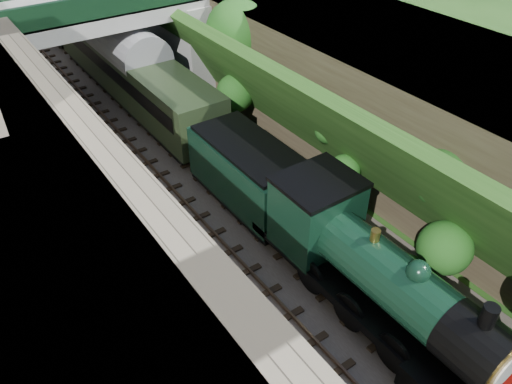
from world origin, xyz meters
name	(u,v)px	position (x,y,z in m)	size (l,w,h in m)	color
trackbed	(141,128)	(0.00, 20.00, 0.10)	(10.00, 90.00, 0.20)	#473F38
retaining_wall	(23,99)	(-5.50, 20.00, 3.50)	(1.00, 90.00, 7.00)	#756B56
street_plateau_right	(276,41)	(9.50, 20.00, 3.12)	(8.00, 90.00, 6.25)	#262628
embankment_slope	(208,59)	(5.00, 20.72, 2.77)	(4.44, 90.00, 6.36)	#1E4714
track_left	(106,136)	(-2.00, 20.00, 0.25)	(2.50, 90.00, 0.20)	black
track_right	(159,120)	(1.20, 20.00, 0.25)	(2.50, 90.00, 0.20)	black
road_bridge	(117,35)	(0.94, 24.00, 4.08)	(16.00, 6.40, 7.25)	gray
tree	(238,34)	(5.91, 18.79, 4.65)	(3.60, 3.80, 6.60)	black
locomotive	(372,273)	(1.20, 3.42, 1.89)	(3.10, 10.22, 3.83)	black
tender	(249,176)	(1.20, 10.78, 1.62)	(2.70, 6.00, 3.05)	black
coach_front	(131,71)	(1.20, 23.38, 2.05)	(2.90, 18.00, 3.70)	black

